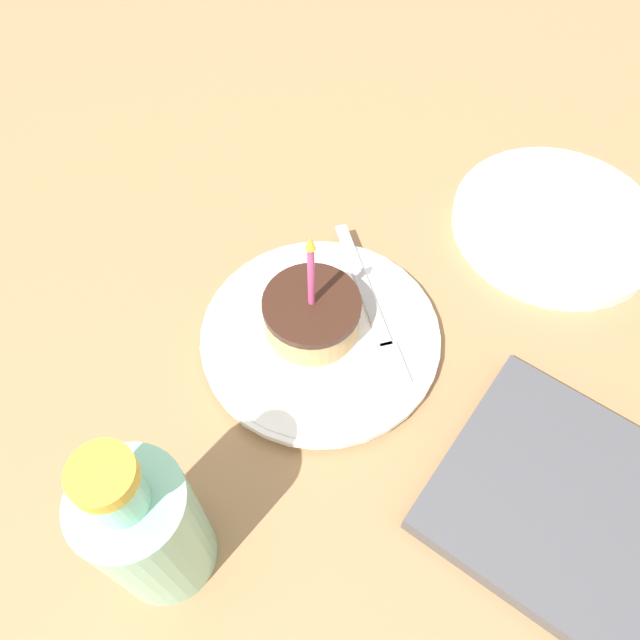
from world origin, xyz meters
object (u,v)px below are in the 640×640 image
cake_slice (312,314)px  marble_board (614,534)px  side_plate (556,223)px  plate (320,337)px  fork (370,310)px  bottle (147,528)px

cake_slice → marble_board: bearing=177.9°
side_plate → marble_board: marble_board is taller
plate → fork: fork is taller
fork → bottle: bottle is taller
fork → plate: bearing=61.6°
fork → side_plate: bearing=-112.9°
plate → fork: 0.05m
bottle → plate: bearing=-85.2°
bottle → marble_board: 0.36m
plate → bottle: size_ratio=1.20×
fork → bottle: bearing=88.8°
plate → side_plate: bearing=-113.9°
cake_slice → side_plate: cake_slice is taller
cake_slice → side_plate: bearing=-115.6°
bottle → side_plate: bottle is taller
cake_slice → marble_board: cake_slice is taller
fork → cake_slice: bearing=53.1°
side_plate → cake_slice: bearing=64.4°
cake_slice → marble_board: 0.31m
plate → marble_board: 0.30m
plate → side_plate: 0.29m
marble_board → plate: bearing=-2.1°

